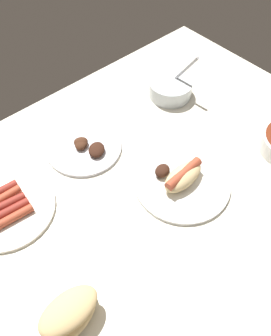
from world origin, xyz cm
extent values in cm
cube|color=silver|center=(0.00, 0.00, -1.50)|extent=(120.00, 90.00, 3.00)
ellipsoid|color=#E5C689|center=(-36.78, -15.92, 1.80)|extent=(13.92, 9.70, 3.60)
ellipsoid|color=#DBB77A|center=(-36.82, -15.98, 5.40)|extent=(12.86, 7.60, 3.60)
cylinder|color=white|center=(4.07, -7.33, 0.50)|extent=(24.96, 24.96, 1.00)
ellipsoid|color=#E5C689|center=(4.07, -7.33, 3.20)|extent=(12.75, 6.80, 4.40)
cylinder|color=#AD472D|center=(4.07, -7.33, 4.41)|extent=(11.90, 3.17, 2.40)
ellipsoid|color=#381E14|center=(1.91, -2.15, 2.40)|extent=(5.09, 4.48, 2.80)
cylinder|color=white|center=(-33.80, 15.94, 0.50)|extent=(23.98, 23.98, 1.00)
cylinder|color=#AD472D|center=(-34.21, 11.54, 2.01)|extent=(10.50, 3.08, 2.01)
cylinder|color=maroon|center=(-34.00, 13.74, 2.01)|extent=(10.51, 3.22, 2.01)
cylinder|color=maroon|center=(-33.80, 15.94, 2.01)|extent=(10.53, 3.49, 2.01)
cylinder|color=#AD472D|center=(-33.60, 18.15, 2.01)|extent=(10.41, 2.37, 2.01)
cylinder|color=silver|center=(26.68, 19.63, 2.56)|extent=(13.55, 13.55, 5.11)
cylinder|color=beige|center=(26.68, 19.63, 3.58)|extent=(11.93, 11.93, 2.30)
cube|color=#B7B7BC|center=(29.73, 17.94, 8.38)|extent=(2.71, 9.30, 13.89)
cylinder|color=white|center=(-7.53, 19.58, 0.50)|extent=(21.20, 21.20, 1.00)
ellipsoid|color=#381E14|center=(-6.25, 15.18, 2.12)|extent=(6.97, 6.87, 2.23)
ellipsoid|color=#472819|center=(-8.11, 19.74, 2.07)|extent=(5.61, 5.53, 2.13)
ellipsoid|color=#472819|center=(-7.79, 20.29, 2.16)|extent=(5.00, 4.70, 2.32)
camera|label=1|loc=(-41.19, -40.11, 75.68)|focal=38.36mm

